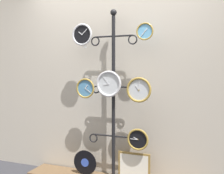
{
  "coord_description": "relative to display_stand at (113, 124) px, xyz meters",
  "views": [
    {
      "loc": [
        1.09,
        -2.52,
        1.37
      ],
      "look_at": [
        0.0,
        0.36,
        1.18
      ],
      "focal_mm": 42.0,
      "sensor_mm": 36.0,
      "label": 1
    }
  ],
  "objects": [
    {
      "name": "clock_top_left",
      "position": [
        -0.36,
        -0.1,
        1.07
      ],
      "size": [
        0.26,
        0.04,
        0.26
      ],
      "color": "black"
    },
    {
      "name": "clock_middle_center",
      "position": [
        -0.03,
        -0.08,
        0.49
      ],
      "size": [
        0.31,
        0.04,
        0.31
      ],
      "color": "silver"
    },
    {
      "name": "clock_middle_left",
      "position": [
        -0.33,
        -0.09,
        0.43
      ],
      "size": [
        0.24,
        0.04,
        0.24
      ],
      "color": "#4C84B2"
    },
    {
      "name": "vinyl_record",
      "position": [
        -0.37,
        -0.03,
        -0.52
      ],
      "size": [
        0.31,
        0.01,
        0.31
      ],
      "color": "black",
      "rests_on": "low_shelf"
    },
    {
      "name": "display_stand",
      "position": [
        0.0,
        0.0,
        0.0
      ],
      "size": [
        0.65,
        0.4,
        2.1
      ],
      "color": "black",
      "rests_on": "ground_plane"
    },
    {
      "name": "clock_bottom_right",
      "position": [
        0.33,
        -0.08,
        -0.14
      ],
      "size": [
        0.25,
        0.04,
        0.25
      ],
      "color": "black"
    },
    {
      "name": "picture_frame",
      "position": [
        0.26,
        -0.01,
        -0.5
      ],
      "size": [
        0.39,
        0.02,
        0.35
      ],
      "color": "olive",
      "rests_on": "low_shelf"
    },
    {
      "name": "clock_middle_right",
      "position": [
        0.34,
        -0.1,
        0.43
      ],
      "size": [
        0.29,
        0.04,
        0.29
      ],
      "color": "silver"
    },
    {
      "name": "price_tag_upper",
      "position": [
        -0.33,
        -0.1,
        0.93
      ],
      "size": [
        0.04,
        0.0,
        0.03
      ],
      "color": "white"
    },
    {
      "name": "shop_wall",
      "position": [
        0.0,
        0.16,
        0.67
      ],
      "size": [
        4.4,
        0.04,
        2.8
      ],
      "color": "#BCB2A3",
      "rests_on": "ground_plane"
    },
    {
      "name": "clock_top_right",
      "position": [
        0.4,
        -0.07,
        1.07
      ],
      "size": [
        0.2,
        0.04,
        0.2
      ],
      "color": "#60A8DB"
    }
  ]
}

